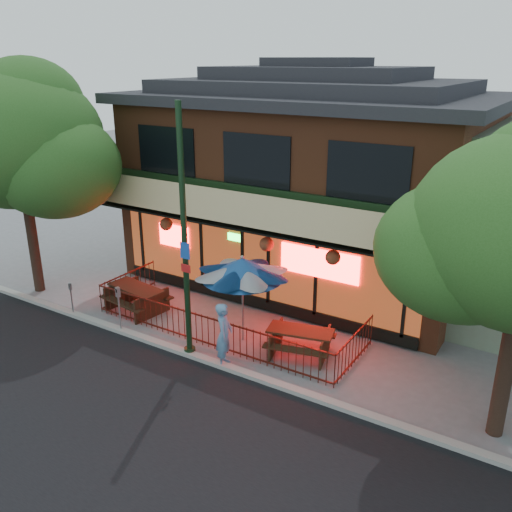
{
  "coord_description": "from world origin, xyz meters",
  "views": [
    {
      "loc": [
        8.78,
        -10.92,
        7.95
      ],
      "look_at": [
        0.73,
        2.0,
        2.38
      ],
      "focal_mm": 38.0,
      "sensor_mm": 36.0,
      "label": 1
    }
  ],
  "objects": [
    {
      "name": "picnic_table_left",
      "position": [
        -3.27,
        0.91,
        0.56
      ],
      "size": [
        2.17,
        1.77,
        0.85
      ],
      "color": "#301D11",
      "rests_on": "ground"
    },
    {
      "name": "asphalt_street",
      "position": [
        0.0,
        -6.0,
        0.0
      ],
      "size": [
        80.0,
        11.0,
        0.0
      ],
      "primitive_type": "cube",
      "color": "black",
      "rests_on": "ground"
    },
    {
      "name": "parking_meter_near",
      "position": [
        -2.62,
        -0.48,
        1.01
      ],
      "size": [
        0.16,
        0.15,
        1.49
      ],
      "color": "#A0A3A9",
      "rests_on": "ground"
    },
    {
      "name": "curb",
      "position": [
        0.0,
        -0.5,
        0.06
      ],
      "size": [
        80.0,
        0.25,
        0.12
      ],
      "primitive_type": "cube",
      "color": "#999993",
      "rests_on": "ground"
    },
    {
      "name": "street_tree_left",
      "position": [
        -7.46,
        0.39,
        5.67
      ],
      "size": [
        5.6,
        5.6,
        8.05
      ],
      "color": "#36251B",
      "rests_on": "ground"
    },
    {
      "name": "ground",
      "position": [
        0.0,
        0.0,
        0.0
      ],
      "size": [
        80.0,
        80.0,
        0.0
      ],
      "primitive_type": "plane",
      "color": "gray",
      "rests_on": "ground"
    },
    {
      "name": "parking_meter_far",
      "position": [
        -4.79,
        -0.48,
        0.78
      ],
      "size": [
        0.13,
        0.12,
        1.16
      ],
      "color": "gray",
      "rests_on": "ground"
    },
    {
      "name": "picnic_table_right",
      "position": [
        2.68,
        1.23,
        0.52
      ],
      "size": [
        2.12,
        1.81,
        0.79
      ],
      "color": "#3A2414",
      "rests_on": "ground"
    },
    {
      "name": "street_light",
      "position": [
        0.0,
        -0.4,
        3.15
      ],
      "size": [
        0.43,
        0.32,
        7.0
      ],
      "color": "black",
      "rests_on": "ground"
    },
    {
      "name": "restaurant_building",
      "position": [
        0.0,
        7.11,
        4.13
      ],
      "size": [
        12.96,
        9.49,
        8.05
      ],
      "color": "brown",
      "rests_on": "ground"
    },
    {
      "name": "patio_fence",
      "position": [
        0.0,
        0.5,
        0.63
      ],
      "size": [
        8.44,
        2.62,
        1.0
      ],
      "color": "#45160E",
      "rests_on": "ground"
    },
    {
      "name": "pedestrian",
      "position": [
        1.18,
        -0.35,
        0.92
      ],
      "size": [
        0.67,
        0.79,
        1.85
      ],
      "primitive_type": "imported",
      "rotation": [
        0.0,
        0.0,
        1.97
      ],
      "color": "#5988B3",
      "rests_on": "ground"
    },
    {
      "name": "patio_umbrella",
      "position": [
        0.84,
        1.08,
        2.31
      ],
      "size": [
        2.37,
        2.37,
        2.71
      ],
      "color": "gray",
      "rests_on": "ground"
    }
  ]
}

